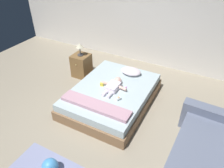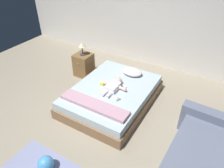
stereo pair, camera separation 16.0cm
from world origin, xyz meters
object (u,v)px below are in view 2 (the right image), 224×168
at_px(lamp, 82,46).
at_px(toy_ball, 46,164).
at_px(bed, 112,95).
at_px(nightstand, 84,65).
at_px(toy_block, 102,84).
at_px(toothbrush, 126,89).
at_px(baby_bottle, 117,99).
at_px(baby, 114,86).
at_px(pillow, 132,72).

bearing_deg(lamp, toy_ball, -65.34).
xyz_separation_m(bed, nightstand, (-1.16, 0.59, 0.10)).
bearing_deg(lamp, toy_block, -33.17).
bearing_deg(toothbrush, baby_bottle, -85.77).
bearing_deg(nightstand, baby_bottle, -31.11).
relative_size(lamp, baby_bottle, 2.96).
bearing_deg(toy_ball, lamp, 114.66).
xyz_separation_m(baby, toothbrush, (0.22, 0.10, -0.05)).
distance_m(nightstand, toy_block, 1.12).
distance_m(lamp, toy_ball, 2.76).
relative_size(bed, toy_block, 23.56).
height_order(toothbrush, toy_block, toy_block).
distance_m(bed, pillow, 0.73).
bearing_deg(bed, toothbrush, 25.00).
xyz_separation_m(pillow, toy_ball, (-0.16, -2.51, -0.30)).
bearing_deg(toy_ball, pillow, 86.44).
height_order(bed, baby_bottle, baby_bottle).
bearing_deg(baby_bottle, toy_block, 152.96).
bearing_deg(nightstand, toy_block, -33.16).
xyz_separation_m(nightstand, lamp, (0.00, 0.00, 0.51)).
distance_m(nightstand, lamp, 0.51).
height_order(pillow, toy_block, pillow).
bearing_deg(lamp, bed, -27.06).
distance_m(bed, toy_block, 0.31).
relative_size(bed, toy_ball, 8.37).
distance_m(toy_ball, toy_block, 1.85).
xyz_separation_m(pillow, baby_bottle, (0.16, -0.95, -0.03)).
bearing_deg(toy_ball, baby, 87.68).
bearing_deg(baby_bottle, pillow, 99.83).
relative_size(toy_ball, baby_bottle, 2.27).
height_order(bed, baby, baby).
bearing_deg(toothbrush, pillow, 103.69).
distance_m(baby, lamp, 1.37).
height_order(nightstand, lamp, lamp).
distance_m(toothbrush, toy_ball, 1.99).
bearing_deg(lamp, pillow, 3.56).
bearing_deg(baby, nightstand, 154.10).
height_order(baby, lamp, lamp).
bearing_deg(baby_bottle, toy_ball, -101.56).
relative_size(baby, baby_bottle, 5.78).
bearing_deg(baby, lamp, 154.10).
bearing_deg(toy_block, bed, 4.87).
bearing_deg(toy_block, lamp, 146.83).
distance_m(bed, lamp, 1.44).
bearing_deg(toothbrush, nightstand, 161.34).
bearing_deg(toothbrush, baby, -154.44).
height_order(pillow, lamp, lamp).
relative_size(nightstand, lamp, 1.79).
bearing_deg(toy_block, baby_bottle, -27.04).
relative_size(toothbrush, baby_bottle, 1.41).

